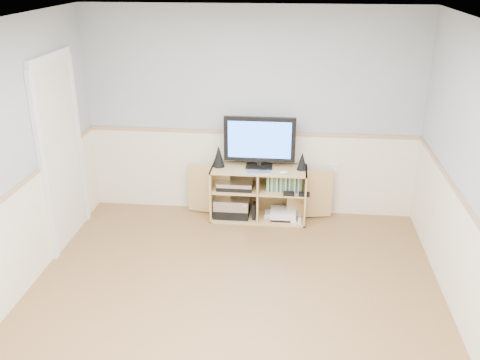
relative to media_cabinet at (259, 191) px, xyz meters
name	(u,v)px	position (x,y,z in m)	size (l,w,h in m)	color
room	(223,186)	(-0.17, -1.94, 0.88)	(4.04, 4.54, 2.54)	#A37348
media_cabinet	(259,191)	(0.00, 0.00, 0.00)	(1.78, 0.43, 0.65)	tan
monitor	(260,141)	(0.00, 0.00, 0.65)	(0.84, 0.18, 0.62)	black
speaker_left	(219,156)	(-0.48, -0.03, 0.45)	(0.14, 0.14, 0.26)	black
speaker_right	(302,161)	(0.50, -0.03, 0.43)	(0.12, 0.12, 0.22)	black
keyboard	(259,172)	(0.01, -0.19, 0.32)	(0.28, 0.11, 0.01)	silver
mouse	(284,172)	(0.30, -0.19, 0.34)	(0.10, 0.06, 0.04)	white
av_components	(233,201)	(-0.31, -0.05, -0.11)	(0.51, 0.31, 0.47)	black
game_consoles	(282,214)	(0.29, -0.06, -0.26)	(0.45, 0.30, 0.11)	white
game_cases	(284,183)	(0.30, -0.07, 0.15)	(0.42, 0.14, 0.19)	#3F8C3F
wall_outlet	(333,169)	(0.89, 0.17, 0.27)	(0.12, 0.03, 0.12)	white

